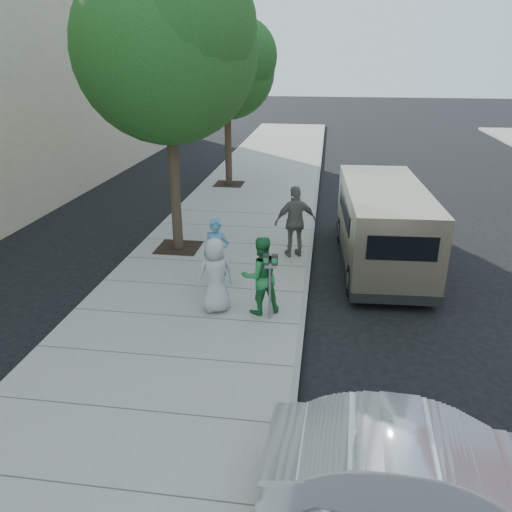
% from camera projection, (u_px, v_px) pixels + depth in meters
% --- Properties ---
extents(ground, '(120.00, 120.00, 0.00)m').
position_uv_depth(ground, '(244.00, 294.00, 11.82)').
color(ground, black).
rests_on(ground, ground).
extents(sidewalk, '(5.00, 60.00, 0.15)m').
position_uv_depth(sidewalk, '(203.00, 289.00, 11.92)').
color(sidewalk, gray).
rests_on(sidewalk, ground).
extents(curb_face, '(0.12, 60.00, 0.16)m').
position_uv_depth(curb_face, '(305.00, 295.00, 11.60)').
color(curb_face, gray).
rests_on(curb_face, ground).
extents(tree_near, '(4.62, 4.60, 7.53)m').
position_uv_depth(tree_near, '(168.00, 43.00, 12.23)').
color(tree_near, black).
rests_on(tree_near, sidewalk).
extents(tree_far, '(3.92, 3.80, 6.49)m').
position_uv_depth(tree_far, '(228.00, 65.00, 19.45)').
color(tree_far, black).
rests_on(tree_far, sidewalk).
extents(parking_meter, '(0.30, 0.11, 1.45)m').
position_uv_depth(parking_meter, '(270.00, 273.00, 10.04)').
color(parking_meter, gray).
rests_on(parking_meter, sidewalk).
extents(van, '(2.22, 5.92, 2.16)m').
position_uv_depth(van, '(382.00, 224.00, 13.09)').
color(van, beige).
rests_on(van, ground).
extents(sedan, '(3.96, 1.51, 1.29)m').
position_uv_depth(sedan, '(427.00, 476.00, 5.90)').
color(sedan, silver).
rests_on(sedan, ground).
extents(person_officer, '(0.62, 0.41, 1.68)m').
position_uv_depth(person_officer, '(216.00, 254.00, 11.55)').
color(person_officer, teal).
rests_on(person_officer, sidewalk).
extents(person_green_shirt, '(1.03, 0.95, 1.70)m').
position_uv_depth(person_green_shirt, '(261.00, 275.00, 10.40)').
color(person_green_shirt, '#27783D').
rests_on(person_green_shirt, sidewalk).
extents(person_gray_shirt, '(0.95, 0.83, 1.64)m').
position_uv_depth(person_gray_shirt, '(215.00, 275.00, 10.48)').
color(person_gray_shirt, '#B1B1B4').
rests_on(person_gray_shirt, sidewalk).
extents(person_striped_polo, '(1.24, 0.84, 1.95)m').
position_uv_depth(person_striped_polo, '(296.00, 222.00, 13.33)').
color(person_striped_polo, slate).
rests_on(person_striped_polo, sidewalk).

